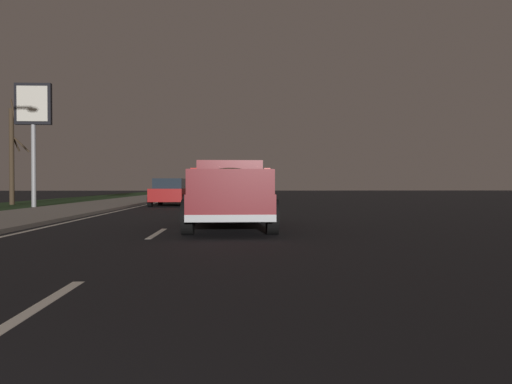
{
  "coord_description": "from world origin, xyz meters",
  "views": [
    {
      "loc": [
        -0.45,
        -1.9,
        1.18
      ],
      "look_at": [
        12.91,
        -2.49,
        0.98
      ],
      "focal_mm": 32.76,
      "sensor_mm": 36.0,
      "label": 1
    }
  ],
  "objects_px": {
    "sedan_red": "(171,192)",
    "sedan_tan": "(188,190)",
    "gas_price_sign": "(33,114)",
    "sedan_green": "(232,192)",
    "bare_tree_far": "(12,154)",
    "pickup_truck": "(230,192)"
  },
  "relations": [
    {
      "from": "pickup_truck",
      "to": "sedan_green",
      "type": "height_order",
      "value": "pickup_truck"
    },
    {
      "from": "sedan_tan",
      "to": "pickup_truck",
      "type": "bearing_deg",
      "value": -171.49
    },
    {
      "from": "sedan_red",
      "to": "sedan_tan",
      "type": "bearing_deg",
      "value": -0.5
    },
    {
      "from": "gas_price_sign",
      "to": "bare_tree_far",
      "type": "bearing_deg",
      "value": 39.17
    },
    {
      "from": "sedan_green",
      "to": "sedan_tan",
      "type": "height_order",
      "value": "same"
    },
    {
      "from": "sedan_green",
      "to": "gas_price_sign",
      "type": "height_order",
      "value": "gas_price_sign"
    },
    {
      "from": "sedan_green",
      "to": "gas_price_sign",
      "type": "relative_size",
      "value": 0.67
    },
    {
      "from": "sedan_tan",
      "to": "sedan_green",
      "type": "bearing_deg",
      "value": -158.25
    },
    {
      "from": "sedan_red",
      "to": "sedan_tan",
      "type": "distance_m",
      "value": 9.07
    },
    {
      "from": "sedan_red",
      "to": "sedan_green",
      "type": "xyz_separation_m",
      "value": [
        0.6,
        -3.46,
        0.0
      ]
    },
    {
      "from": "sedan_green",
      "to": "sedan_tan",
      "type": "relative_size",
      "value": 1.0
    },
    {
      "from": "pickup_truck",
      "to": "bare_tree_far",
      "type": "height_order",
      "value": "bare_tree_far"
    },
    {
      "from": "sedan_tan",
      "to": "sedan_red",
      "type": "bearing_deg",
      "value": 179.5
    },
    {
      "from": "sedan_red",
      "to": "sedan_green",
      "type": "relative_size",
      "value": 1.0
    },
    {
      "from": "sedan_tan",
      "to": "gas_price_sign",
      "type": "height_order",
      "value": "gas_price_sign"
    },
    {
      "from": "gas_price_sign",
      "to": "sedan_red",
      "type": "bearing_deg",
      "value": -78.47
    },
    {
      "from": "gas_price_sign",
      "to": "sedan_tan",
      "type": "bearing_deg",
      "value": -34.23
    },
    {
      "from": "pickup_truck",
      "to": "sedan_green",
      "type": "xyz_separation_m",
      "value": [
        14.5,
        0.06,
        -0.2
      ]
    },
    {
      "from": "pickup_truck",
      "to": "sedan_tan",
      "type": "bearing_deg",
      "value": 8.51
    },
    {
      "from": "pickup_truck",
      "to": "gas_price_sign",
      "type": "xyz_separation_m",
      "value": [
        12.45,
        10.59,
        3.96
      ]
    },
    {
      "from": "sedan_green",
      "to": "bare_tree_far",
      "type": "bearing_deg",
      "value": 84.86
    },
    {
      "from": "sedan_red",
      "to": "bare_tree_far",
      "type": "xyz_separation_m",
      "value": [
        1.78,
        9.71,
        2.25
      ]
    }
  ]
}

